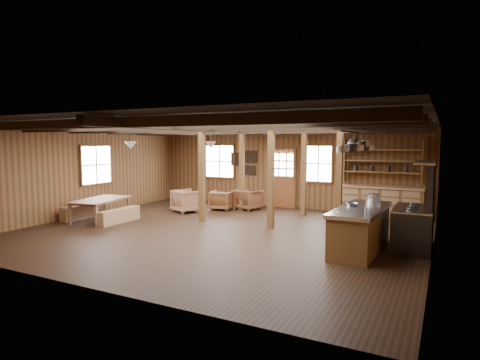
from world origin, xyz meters
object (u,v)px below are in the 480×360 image
object	(u,v)px
kitchen_island	(360,229)
armchair_b	(249,199)
dining_table	(102,210)
armchair_a	(222,200)
commercial_range	(416,221)
armchair_c	(187,201)

from	to	relation	value
kitchen_island	armchair_b	size ratio (longest dim) A/B	3.25
kitchen_island	dining_table	bearing A→B (deg)	-177.27
kitchen_island	armchair_a	size ratio (longest dim) A/B	3.51
dining_table	armchair_b	world-z (taller)	armchair_b
commercial_range	dining_table	distance (m)	8.59
dining_table	armchair_a	size ratio (longest dim) A/B	2.56
armchair_a	commercial_range	bearing A→B (deg)	148.65
kitchen_island	armchair_a	xyz separation A→B (m)	(-5.28, 3.21, -0.15)
kitchen_island	dining_table	world-z (taller)	kitchen_island
dining_table	armchair_c	xyz separation A→B (m)	(1.41, 2.38, 0.05)
kitchen_island	commercial_range	xyz separation A→B (m)	(1.05, 0.65, 0.15)
commercial_range	armchair_c	size ratio (longest dim) A/B	2.32
kitchen_island	dining_table	distance (m)	7.50
armchair_b	armchair_c	xyz separation A→B (m)	(-1.63, -1.38, 0.02)
kitchen_island	armchair_b	bearing A→B (deg)	142.59
armchair_c	armchair_b	bearing A→B (deg)	-114.11
armchair_a	kitchen_island	bearing A→B (deg)	139.35
armchair_a	armchair_c	bearing A→B (deg)	39.55
kitchen_island	armchair_c	bearing A→B (deg)	161.44
kitchen_island	commercial_range	world-z (taller)	commercial_range
commercial_range	dining_table	xyz separation A→B (m)	(-8.55, -0.75, -0.30)
kitchen_island	armchair_c	world-z (taller)	kitchen_island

